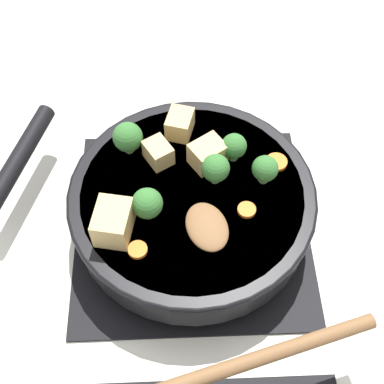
{
  "coord_description": "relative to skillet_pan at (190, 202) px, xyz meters",
  "views": [
    {
      "loc": [
        0.01,
        0.37,
        0.62
      ],
      "look_at": [
        0.0,
        0.0,
        0.08
      ],
      "focal_mm": 50.0,
      "sensor_mm": 36.0,
      "label": 1
    }
  ],
  "objects": [
    {
      "name": "ground_plane",
      "position": [
        -0.0,
        0.0,
        -0.06
      ],
      "size": [
        2.4,
        2.4,
        0.0
      ],
      "primitive_type": "plane",
      "color": "silver"
    },
    {
      "name": "front_burner_grate",
      "position": [
        -0.0,
        0.0,
        -0.04
      ],
      "size": [
        0.31,
        0.31,
        0.03
      ],
      "color": "black",
      "rests_on": "ground_plane"
    },
    {
      "name": "skillet_pan",
      "position": [
        0.0,
        0.0,
        0.0
      ],
      "size": [
        0.42,
        0.31,
        0.05
      ],
      "color": "black",
      "rests_on": "front_burner_grate"
    },
    {
      "name": "wooden_spoon",
      "position": [
        -0.04,
        0.15,
        0.03
      ],
      "size": [
        0.25,
        0.24,
        0.02
      ],
      "color": "brown",
      "rests_on": "skillet_pan"
    },
    {
      "name": "tofu_cube_center_large",
      "position": [
        0.01,
        -0.1,
        0.04
      ],
      "size": [
        0.04,
        0.05,
        0.03
      ],
      "primitive_type": "cube",
      "rotation": [
        0.0,
        0.0,
        1.29
      ],
      "color": "#DBB770",
      "rests_on": "skillet_pan"
    },
    {
      "name": "tofu_cube_near_handle",
      "position": [
        0.09,
        0.05,
        0.04
      ],
      "size": [
        0.05,
        0.06,
        0.04
      ],
      "primitive_type": "cube",
      "rotation": [
        0.0,
        0.0,
        1.38
      ],
      "color": "#DBB770",
      "rests_on": "skillet_pan"
    },
    {
      "name": "tofu_cube_east_chunk",
      "position": [
        -0.02,
        -0.04,
        0.04
      ],
      "size": [
        0.05,
        0.05,
        0.03
      ],
      "primitive_type": "cube",
      "rotation": [
        0.0,
        0.0,
        0.58
      ],
      "color": "#DBB770",
      "rests_on": "skillet_pan"
    },
    {
      "name": "tofu_cube_west_chunk",
      "position": [
        0.04,
        -0.05,
        0.04
      ],
      "size": [
        0.04,
        0.04,
        0.03
      ],
      "primitive_type": "cube",
      "rotation": [
        0.0,
        0.0,
        2.11
      ],
      "color": "#DBB770",
      "rests_on": "skillet_pan"
    },
    {
      "name": "broccoli_floret_near_spoon",
      "position": [
        0.05,
        0.03,
        0.05
      ],
      "size": [
        0.04,
        0.04,
        0.04
      ],
      "color": "#709956",
      "rests_on": "skillet_pan"
    },
    {
      "name": "broccoli_floret_center_top",
      "position": [
        0.08,
        -0.07,
        0.05
      ],
      "size": [
        0.04,
        0.04,
        0.05
      ],
      "color": "#709956",
      "rests_on": "skillet_pan"
    },
    {
      "name": "broccoli_floret_east_rim",
      "position": [
        -0.09,
        -0.01,
        0.05
      ],
      "size": [
        0.03,
        0.03,
        0.04
      ],
      "color": "#709956",
      "rests_on": "skillet_pan"
    },
    {
      "name": "broccoli_floret_west_rim",
      "position": [
        -0.03,
        -0.02,
        0.05
      ],
      "size": [
        0.03,
        0.03,
        0.04
      ],
      "color": "#709956",
      "rests_on": "skillet_pan"
    },
    {
      "name": "broccoli_floret_north_edge",
      "position": [
        -0.06,
        -0.05,
        0.05
      ],
      "size": [
        0.03,
        0.03,
        0.04
      ],
      "color": "#709956",
      "rests_on": "skillet_pan"
    },
    {
      "name": "carrot_slice_orange_thin",
      "position": [
        -0.11,
        -0.04,
        0.03
      ],
      "size": [
        0.03,
        0.03,
        0.01
      ],
      "primitive_type": "cylinder",
      "color": "orange",
      "rests_on": "skillet_pan"
    },
    {
      "name": "carrot_slice_near_center",
      "position": [
        -0.07,
        0.03,
        0.03
      ],
      "size": [
        0.02,
        0.02,
        0.01
      ],
      "primitive_type": "cylinder",
      "color": "orange",
      "rests_on": "skillet_pan"
    },
    {
      "name": "carrot_slice_edge_slice",
      "position": [
        0.06,
        0.08,
        0.03
      ],
      "size": [
        0.02,
        0.02,
        0.01
      ],
      "primitive_type": "cylinder",
      "color": "orange",
      "rests_on": "skillet_pan"
    }
  ]
}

